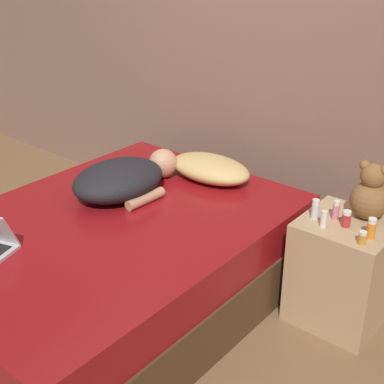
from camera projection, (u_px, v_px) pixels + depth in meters
ground_plane at (116, 303)px, 3.09m from camera, size 12.00×12.00×0.00m
wall_back at (251, 43)px, 3.43m from camera, size 8.00×0.06×2.60m
bed at (113, 263)px, 2.97m from camera, size 1.49×2.01×0.55m
nightstand at (342, 271)px, 2.86m from camera, size 0.46×0.45×0.59m
pillow at (210, 168)px, 3.31m from camera, size 0.55×0.33×0.14m
person_lying at (124, 178)px, 3.11m from camera, size 0.46×0.75×0.20m
teddy_bear at (371, 194)px, 2.72m from camera, size 0.20×0.20×0.31m
bottle_amber at (362, 238)px, 2.52m from camera, size 0.04×0.04×0.07m
bottle_orange at (371, 229)px, 2.56m from camera, size 0.04×0.04×0.11m
bottle_clear at (315, 209)px, 2.75m from camera, size 0.04×0.04×0.11m
bottle_red at (346, 219)px, 2.67m from camera, size 0.04×0.04×0.09m
bottle_pink at (336, 210)px, 2.74m from camera, size 0.03×0.03×0.11m
bottle_white at (324, 219)px, 2.67m from camera, size 0.03×0.03×0.09m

